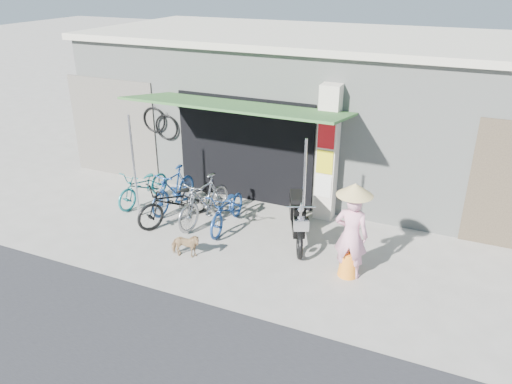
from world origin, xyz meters
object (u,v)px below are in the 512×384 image
at_px(bike_blue, 174,189).
at_px(bike_silver, 204,200).
at_px(bike_black, 175,202).
at_px(moped, 297,217).
at_px(bike_teal, 144,186).
at_px(street_dog, 185,245).
at_px(bike_navy, 228,209).
at_px(nun, 351,232).

relative_size(bike_blue, bike_silver, 0.92).
xyz_separation_m(bike_black, moped, (2.69, 0.36, 0.02)).
relative_size(bike_teal, bike_black, 0.89).
bearing_deg(bike_black, bike_silver, 48.94).
height_order(bike_black, bike_silver, bike_silver).
height_order(bike_blue, bike_black, bike_blue).
bearing_deg(street_dog, bike_silver, 0.75).
distance_m(bike_teal, bike_blue, 0.82).
bearing_deg(moped, bike_blue, 152.75).
relative_size(bike_navy, moped, 0.90).
xyz_separation_m(bike_teal, bike_black, (1.23, -0.55, 0.05)).
relative_size(bike_blue, moped, 0.89).
bearing_deg(bike_navy, bike_teal, 169.27).
xyz_separation_m(bike_blue, moped, (3.10, -0.20, 0.01)).
relative_size(bike_navy, nun, 0.90).
height_order(bike_teal, bike_navy, bike_navy).
xyz_separation_m(bike_teal, moped, (3.92, -0.19, 0.07)).
distance_m(bike_black, street_dog, 1.53).
bearing_deg(nun, bike_teal, -13.13).
bearing_deg(moped, bike_teal, 153.79).
height_order(bike_blue, bike_silver, bike_silver).
distance_m(bike_blue, bike_silver, 1.04).
height_order(bike_navy, moped, moped).
bearing_deg(bike_black, street_dog, -24.83).
height_order(bike_teal, bike_black, bike_black).
xyz_separation_m(bike_black, bike_silver, (0.59, 0.25, 0.05)).
relative_size(bike_black, street_dog, 3.04).
height_order(bike_silver, moped, moped).
relative_size(bike_teal, nun, 0.90).
bearing_deg(bike_blue, nun, -10.46).
relative_size(bike_black, moped, 1.00).
height_order(bike_navy, street_dog, bike_navy).
relative_size(bike_blue, bike_navy, 0.99).
bearing_deg(bike_teal, bike_silver, -1.92).
distance_m(bike_black, nun, 4.05).
distance_m(bike_navy, nun, 2.98).
bearing_deg(bike_silver, bike_teal, 178.74).
bearing_deg(street_dog, bike_navy, -21.55).
bearing_deg(bike_navy, moped, 0.57).
bearing_deg(bike_black, bike_teal, -178.02).
xyz_separation_m(bike_blue, street_dog, (1.36, -1.74, -0.24)).
bearing_deg(nun, bike_blue, -15.40).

